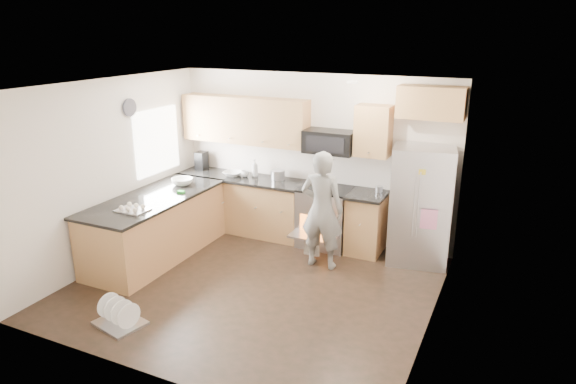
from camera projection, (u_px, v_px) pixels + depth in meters
The scene contains 8 objects.
ground at pixel (253, 287), 6.74m from camera, with size 4.50×4.50×0.00m, color black.
room_shell at pixel (248, 163), 6.25m from camera, with size 4.54×4.04×2.62m.
back_cabinet_run at pixel (273, 177), 8.18m from camera, with size 4.45×0.64×2.50m.
peninsula at pixel (156, 227), 7.51m from camera, with size 0.96×2.36×1.03m.
stove_range at pixel (326, 204), 7.85m from camera, with size 0.76×0.97×1.79m.
refrigerator at pixel (420, 206), 7.23m from camera, with size 0.93×0.78×1.70m.
person at pixel (322, 210), 7.09m from camera, with size 0.61×0.40×1.68m, color gray.
dish_rack at pixel (119, 317), 5.86m from camera, with size 0.62×0.54×0.33m.
Camera 1 is at (2.96, -5.27, 3.25)m, focal length 32.00 mm.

